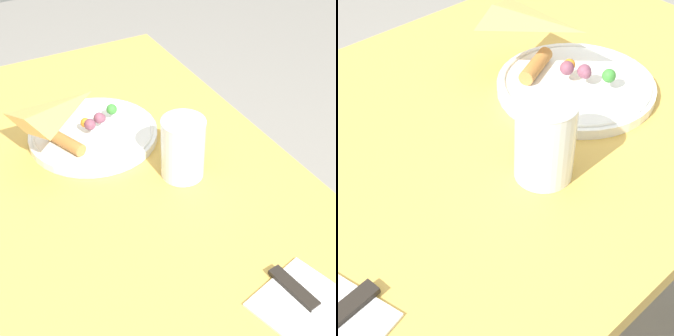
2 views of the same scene
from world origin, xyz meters
The scene contains 5 objects.
dining_table centered at (0.00, 0.00, 0.63)m, with size 1.12×0.68×0.75m.
plate_pizza centered at (-0.18, 0.03, 0.76)m, with size 0.25×0.25×0.05m.
milk_glass centered at (0.00, 0.13, 0.80)m, with size 0.08×0.08×0.11m.
napkin_folded centered at (0.37, 0.15, 0.75)m, with size 0.22×0.17×0.00m.
butter_knife centered at (0.35, 0.15, 0.76)m, with size 0.22×0.05×0.01m.
Camera 1 is at (0.62, -0.22, 1.34)m, focal length 55.00 mm.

